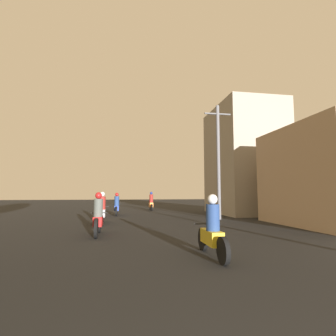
% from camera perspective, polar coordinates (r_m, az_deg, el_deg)
% --- Properties ---
extents(motorcycle_yellow, '(0.60, 2.02, 1.48)m').
position_cam_1_polar(motorcycle_yellow, '(6.49, 9.58, -13.53)').
color(motorcycle_yellow, black).
rests_on(motorcycle_yellow, ground_plane).
extents(motorcycle_red, '(0.60, 1.94, 1.54)m').
position_cam_1_polar(motorcycle_red, '(9.90, -14.96, -10.45)').
color(motorcycle_red, black).
rests_on(motorcycle_red, ground_plane).
extents(motorcycle_silver, '(0.60, 2.11, 1.57)m').
position_cam_1_polar(motorcycle_silver, '(13.56, -14.14, -9.00)').
color(motorcycle_silver, black).
rests_on(motorcycle_silver, ground_plane).
extents(motorcycle_blue, '(0.60, 2.03, 1.52)m').
position_cam_1_polar(motorcycle_blue, '(18.32, -11.11, -8.17)').
color(motorcycle_blue, black).
rests_on(motorcycle_blue, ground_plane).
extents(motorcycle_orange, '(0.60, 1.83, 1.60)m').
position_cam_1_polar(motorcycle_orange, '(23.09, -3.70, -7.59)').
color(motorcycle_orange, black).
rests_on(motorcycle_orange, ground_plane).
extents(building_right_near, '(4.04, 5.73, 4.63)m').
position_cam_1_polar(building_right_near, '(14.42, 31.38, -1.45)').
color(building_right_near, tan).
rests_on(building_right_near, ground_plane).
extents(building_right_far, '(4.24, 6.04, 7.91)m').
position_cam_1_polar(building_right_far, '(20.30, 16.18, 1.70)').
color(building_right_far, gray).
rests_on(building_right_far, ground_plane).
extents(utility_pole_far, '(1.60, 0.20, 6.67)m').
position_cam_1_polar(utility_pole_far, '(15.53, 10.90, 2.00)').
color(utility_pole_far, slate).
rests_on(utility_pole_far, ground_plane).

